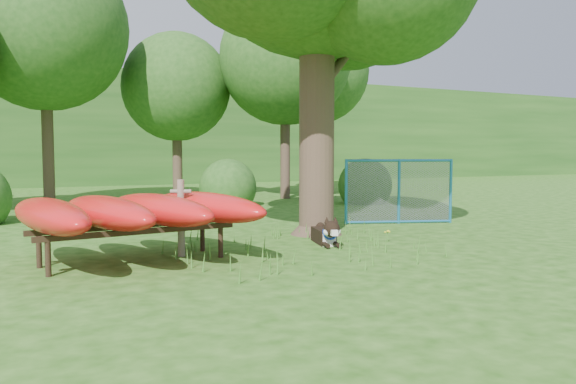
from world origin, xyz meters
name	(u,v)px	position (x,y,z in m)	size (l,w,h in m)	color
ground	(311,261)	(0.00, 0.00, 0.00)	(80.00, 80.00, 0.00)	#1F4E0F
wooden_post	(181,216)	(-1.69, 1.30, 0.66)	(0.33, 0.20, 1.25)	#6A624F
kayak_rack	(134,211)	(-2.49, 1.13, 0.80)	(3.77, 3.35, 1.04)	black
husky_dog	(326,234)	(1.01, 1.23, 0.20)	(0.56, 1.23, 0.57)	black
fence_section	(399,191)	(4.13, 3.14, 0.77)	(2.50, 0.97, 2.56)	teal
wildflower_clump	(388,232)	(2.18, 0.96, 0.19)	(0.11, 0.09, 0.23)	#45802A
bg_tree_b	(45,29)	(-3.00, 12.00, 5.61)	(5.20, 5.20, 8.22)	#3D2C21
bg_tree_c	(176,87)	(1.50, 13.00, 4.11)	(4.00, 4.00, 6.12)	#3D2C21
bg_tree_d	(285,60)	(5.00, 11.00, 5.08)	(4.80, 4.80, 7.50)	#3D2C21
bg_tree_e	(316,71)	(8.00, 14.00, 5.23)	(4.60, 4.60, 7.55)	#3D2C21
shrub_right	(365,203)	(6.50, 8.00, 0.00)	(1.80, 1.80, 1.80)	#23501A
shrub_mid	(228,206)	(2.00, 9.00, 0.00)	(1.80, 1.80, 1.80)	#23501A
wooded_hillside	(84,131)	(0.00, 28.00, 3.00)	(80.00, 12.00, 6.00)	#23501A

